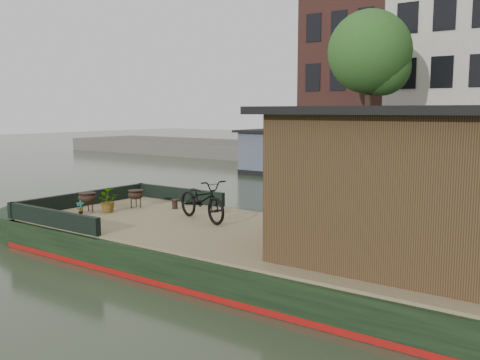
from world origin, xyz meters
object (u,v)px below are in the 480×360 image
Objects in this scene: cabin at (407,183)px; brazier_rear at (136,199)px; brazier_front at (87,202)px; bicycle at (202,200)px; dinghy at (373,181)px.

cabin is 6.97m from brazier_rear.
brazier_front is 1.18m from brazier_rear.
brazier_front is (-2.79, -0.85, -0.22)m from bicycle.
bicycle is 0.61× the size of dinghy.
dinghy is at bearing 81.44° from brazier_rear.
bicycle reaches higher than dinghy.
brazier_front is 12.18m from dinghy.
brazier_front reaches higher than dinghy.
cabin reaches higher than dinghy.
cabin is at bearing -76.50° from bicycle.
brazier_front is at bearing 124.99° from bicycle.
cabin is 7.43m from brazier_front.
brazier_rear reaches higher than dinghy.
bicycle is 3.96× the size of brazier_rear.
brazier_front is (-7.35, -0.48, -1.00)m from cabin.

